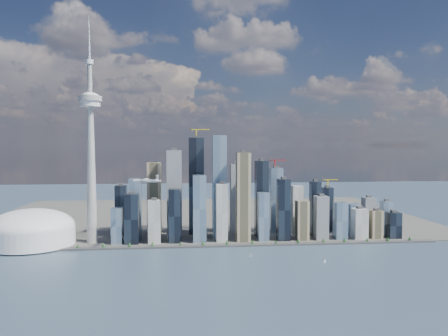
{
  "coord_description": "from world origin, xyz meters",
  "views": [
    {
      "loc": [
        -80.73,
        -779.75,
        242.47
      ],
      "look_at": [
        21.33,
        260.0,
        187.72
      ],
      "focal_mm": 35.0,
      "sensor_mm": 36.0,
      "label": 1
    }
  ],
  "objects": [
    {
      "name": "land",
      "position": [
        0.0,
        700.0,
        1.5
      ],
      "size": [
        1400.0,
        900.0,
        3.0
      ],
      "primitive_type": "cube",
      "color": "#4C4C47",
      "rests_on": "ground"
    },
    {
      "name": "seawall",
      "position": [
        0.0,
        250.0,
        2.0
      ],
      "size": [
        1100.0,
        22.0,
        4.0
      ],
      "primitive_type": "cube",
      "color": "#383838",
      "rests_on": "ground"
    },
    {
      "name": "ground",
      "position": [
        0.0,
        0.0,
        0.0
      ],
      "size": [
        4000.0,
        4000.0,
        0.0
      ],
      "primitive_type": "plane",
      "color": "#385063",
      "rests_on": "ground"
    },
    {
      "name": "airplane",
      "position": [
        -158.54,
        194.05,
        164.21
      ],
      "size": [
        66.91,
        59.26,
        16.3
      ],
      "rotation": [
        0.0,
        0.0,
        -0.1
      ],
      "color": "silver",
      "rests_on": "ground"
    },
    {
      "name": "skyscraper_cluster",
      "position": [
        59.61,
        336.81,
        89.17
      ],
      "size": [
        736.0,
        142.0,
        285.45
      ],
      "color": "black",
      "rests_on": "land"
    },
    {
      "name": "shoreline_trees",
      "position": [
        0.0,
        250.0,
        8.78
      ],
      "size": [
        960.53,
        7.2,
        8.8
      ],
      "color": "#3F2D1E",
      "rests_on": "seawall"
    },
    {
      "name": "sailboat_west",
      "position": [
        213.82,
        85.76,
        2.67
      ],
      "size": [
        5.97,
        3.04,
        8.32
      ],
      "rotation": [
        0.0,
        0.0,
        0.29
      ],
      "color": "silver",
      "rests_on": "ground"
    },
    {
      "name": "dome_stadium",
      "position": [
        -440.0,
        300.0,
        39.44
      ],
      "size": [
        200.0,
        200.0,
        86.0
      ],
      "color": "white",
      "rests_on": "land"
    },
    {
      "name": "sailboat_east",
      "position": [
        69.42,
        147.77,
        3.01
      ],
      "size": [
        6.73,
        3.45,
        9.39
      ],
      "rotation": [
        0.0,
        0.0,
        -0.3
      ],
      "color": "silver",
      "rests_on": "ground"
    },
    {
      "name": "needle_tower",
      "position": [
        -300.0,
        310.0,
        235.84
      ],
      "size": [
        56.0,
        56.0,
        550.5
      ],
      "color": "gray",
      "rests_on": "land"
    }
  ]
}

